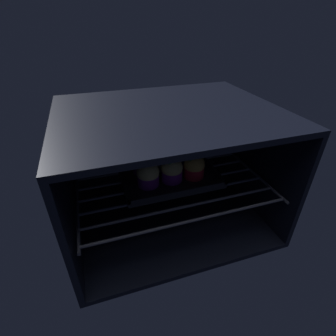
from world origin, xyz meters
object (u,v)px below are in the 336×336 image
object	(u,v)px
muffin_row1_col0	(142,161)
muffin_row1_col1	(164,158)
muffin_row0_col2	(194,166)
muffin_row1_col2	(187,155)
muffin_row0_col0	(148,174)
muffin_row0_col1	(171,170)
baking_tray	(168,175)

from	to	relation	value
muffin_row1_col0	muffin_row1_col1	distance (cm)	7.09
muffin_row0_col2	muffin_row1_col2	distance (cm)	7.02
muffin_row1_col0	muffin_row0_col0	bearing A→B (deg)	-90.32
muffin_row0_col2	muffin_row1_col2	world-z (taller)	muffin_row1_col2
muffin_row0_col0	muffin_row1_col1	world-z (taller)	muffin_row1_col1
muffin_row0_col1	muffin_row1_col1	world-z (taller)	muffin_row1_col1
muffin_row1_col0	muffin_row1_col1	xyz separation A→B (cm)	(7.07, 0.50, -0.27)
baking_tray	muffin_row1_col1	distance (cm)	5.55
muffin_row0_col1	muffin_row1_col0	distance (cm)	9.76
muffin_row0_col1	muffin_row1_col2	xyz separation A→B (cm)	(7.77, 6.81, 0.08)
baking_tray	muffin_row1_col1	bearing A→B (deg)	89.54
muffin_row0_col0	muffin_row0_col1	world-z (taller)	muffin_row0_col0
muffin_row0_col1	baking_tray	bearing A→B (deg)	85.35
muffin_row0_col0	muffin_row1_col1	distance (cm)	10.41
baking_tray	muffin_row1_col1	world-z (taller)	muffin_row1_col1
muffin_row0_col2	muffin_row1_col0	world-z (taller)	muffin_row1_col0
muffin_row0_col0	muffin_row0_col1	bearing A→B (deg)	0.46
muffin_row0_col0	muffin_row1_col0	xyz separation A→B (cm)	(0.04, 7.11, 0.24)
muffin_row0_col0	baking_tray	bearing A→B (deg)	27.21
muffin_row0_col2	muffin_row1_col1	xyz separation A→B (cm)	(-6.79, 7.73, -0.08)
muffin_row0_col1	muffin_row1_col1	size ratio (longest dim) A/B	0.93
muffin_row0_col1	muffin_row0_col2	xyz separation A→B (cm)	(7.11, -0.18, 0.07)
baking_tray	muffin_row1_col2	world-z (taller)	muffin_row1_col2
muffin_row0_col0	muffin_row1_col0	size ratio (longest dim) A/B	0.92
baking_tray	muffin_row1_col0	world-z (taller)	muffin_row1_col0
muffin_row0_col0	muffin_row0_col2	bearing A→B (deg)	-0.53
muffin_row0_col1	muffin_row1_col2	distance (cm)	10.33
muffin_row0_col2	muffin_row1_col1	distance (cm)	10.29
muffin_row1_col0	muffin_row0_col1	bearing A→B (deg)	-46.28
baking_tray	muffin_row1_col2	distance (cm)	9.06
baking_tray	muffin_row0_col2	bearing A→B (deg)	-28.91
muffin_row0_col2	muffin_row1_col2	bearing A→B (deg)	84.61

